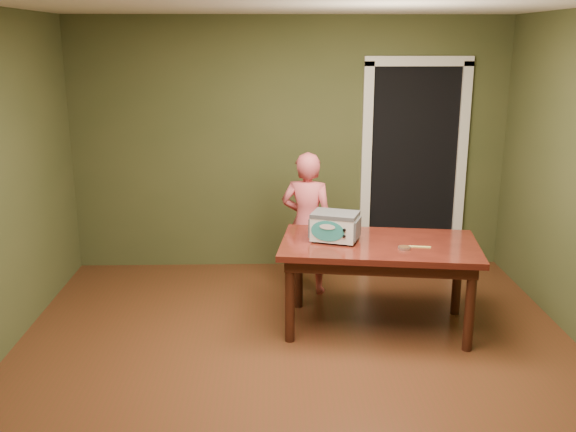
% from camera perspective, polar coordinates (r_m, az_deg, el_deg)
% --- Properties ---
extents(floor, '(5.00, 5.00, 0.00)m').
position_cam_1_polar(floor, '(4.73, 1.04, -14.46)').
color(floor, '#532817').
rests_on(floor, ground).
extents(room_shell, '(4.52, 5.02, 2.61)m').
position_cam_1_polar(room_shell, '(4.15, 1.15, 6.45)').
color(room_shell, '#454927').
rests_on(room_shell, ground).
extents(doorway, '(1.10, 0.66, 2.25)m').
position_cam_1_polar(doorway, '(7.16, 10.56, 4.67)').
color(doorway, black).
rests_on(doorway, ground).
extents(dining_table, '(1.71, 1.12, 0.75)m').
position_cam_1_polar(dining_table, '(5.34, 8.08, -3.36)').
color(dining_table, '#3E140E').
rests_on(dining_table, floor).
extents(toy_oven, '(0.45, 0.37, 0.24)m').
position_cam_1_polar(toy_oven, '(5.28, 4.19, -0.86)').
color(toy_oven, '#4C4F54').
rests_on(toy_oven, dining_table).
extents(baking_pan, '(0.10, 0.10, 0.02)m').
position_cam_1_polar(baking_pan, '(5.17, 10.30, -2.80)').
color(baking_pan, silver).
rests_on(baking_pan, dining_table).
extents(spatula, '(0.18, 0.05, 0.01)m').
position_cam_1_polar(spatula, '(5.24, 11.60, -2.70)').
color(spatula, '#D2C35B').
rests_on(spatula, dining_table).
extents(child, '(0.57, 0.45, 1.36)m').
position_cam_1_polar(child, '(6.06, 1.71, -0.65)').
color(child, '#D0555C').
rests_on(child, floor).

